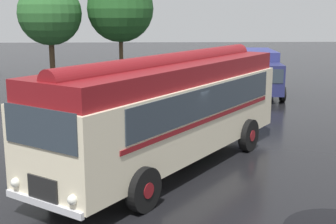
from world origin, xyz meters
name	(u,v)px	position (x,y,z in m)	size (l,w,h in m)	color
ground_plane	(165,165)	(0.00, 0.00, 0.00)	(120.00, 120.00, 0.00)	black
vintage_bus	(170,106)	(0.14, -0.13, 1.89)	(7.93, 9.58, 3.49)	beige
car_near_left	(151,80)	(-0.33, 12.64, 0.85)	(1.98, 4.21, 1.66)	#4C5156
car_mid_left	(203,81)	(2.62, 12.26, 0.85)	(2.26, 4.34, 1.66)	#144C28
box_van	(257,71)	(5.75, 12.47, 1.36)	(2.66, 5.90, 2.50)	navy
tree_left_of_centre	(51,13)	(-7.20, 19.46, 4.57)	(4.41, 4.41, 6.77)	#4C3823
tree_centre	(121,9)	(-2.35, 20.28, 4.86)	(4.74, 4.74, 7.26)	#4C3823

